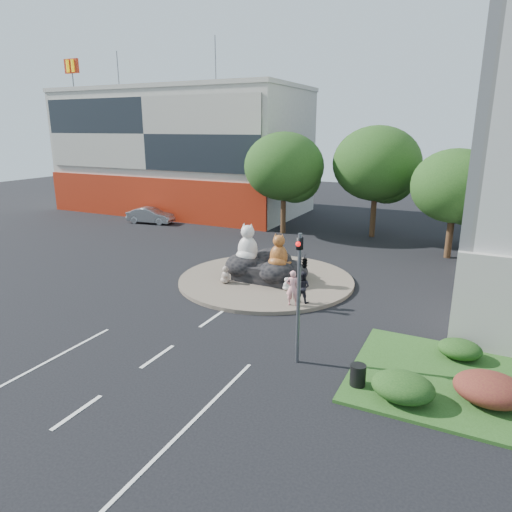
{
  "coord_description": "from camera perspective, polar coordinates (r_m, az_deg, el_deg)",
  "views": [
    {
      "loc": [
        10.45,
        -12.63,
        8.56
      ],
      "look_at": [
        0.23,
        8.22,
        2.0
      ],
      "focal_mm": 32.0,
      "sensor_mm": 36.0,
      "label": 1
    }
  ],
  "objects": [
    {
      "name": "tree_left",
      "position": [
        37.7,
        3.65,
        10.7
      ],
      "size": [
        6.46,
        6.46,
        8.27
      ],
      "color": "#382314",
      "rests_on": "ground"
    },
    {
      "name": "shophouse_block",
      "position": [
        49.59,
        -9.17,
        12.83
      ],
      "size": [
        25.2,
        12.3,
        17.4
      ],
      "color": "beige",
      "rests_on": "ground"
    },
    {
      "name": "roundabout_island",
      "position": [
        26.33,
        1.26,
        -2.98
      ],
      "size": [
        10.0,
        10.0,
        0.2
      ],
      "primitive_type": "cylinder",
      "color": "brown",
      "rests_on": "ground"
    },
    {
      "name": "cat_tabby",
      "position": [
        24.98,
        2.87,
        0.69
      ],
      "size": [
        1.18,
        1.03,
        1.94
      ],
      "primitive_type": null,
      "rotation": [
        0.0,
        0.0,
        -0.02
      ],
      "color": "#BD5B27",
      "rests_on": "rock_plinth"
    },
    {
      "name": "pedestrian_pink",
      "position": [
        22.18,
        4.58,
        -3.99
      ],
      "size": [
        0.74,
        0.6,
        1.76
      ],
      "primitive_type": "imported",
      "rotation": [
        0.0,
        0.0,
        3.46
      ],
      "color": "pink",
      "rests_on": "roundabout_island"
    },
    {
      "name": "ground",
      "position": [
        18.5,
        -12.21,
        -12.19
      ],
      "size": [
        120.0,
        120.0,
        0.0
      ],
      "primitive_type": "plane",
      "color": "black",
      "rests_on": "ground"
    },
    {
      "name": "rock_plinth",
      "position": [
        26.15,
        1.27,
        -1.84
      ],
      "size": [
        3.2,
        2.6,
        0.9
      ],
      "primitive_type": null,
      "color": "black",
      "rests_on": "roundabout_island"
    },
    {
      "name": "tree_right",
      "position": [
        32.96,
        23.74,
        7.61
      ],
      "size": [
        5.7,
        5.7,
        7.3
      ],
      "color": "#382314",
      "rests_on": "ground"
    },
    {
      "name": "pedestrian_dark",
      "position": [
        22.63,
        5.84,
        -3.85
      ],
      "size": [
        0.85,
        0.7,
        1.58
      ],
      "primitive_type": "imported",
      "rotation": [
        0.0,
        0.0,
        3.0
      ],
      "color": "black",
      "rests_on": "roundabout_island"
    },
    {
      "name": "traffic_light",
      "position": [
        16.34,
        5.74,
        -1.9
      ],
      "size": [
        0.44,
        1.24,
        5.0
      ],
      "color": "#595B60",
      "rests_on": "ground"
    },
    {
      "name": "hedge_near_green",
      "position": [
        15.87,
        17.88,
        -15.31
      ],
      "size": [
        2.0,
        1.6,
        0.9
      ],
      "primitive_type": "ellipsoid",
      "color": "#183A12",
      "rests_on": "grass_verge"
    },
    {
      "name": "hedge_red",
      "position": [
        16.68,
        27.21,
        -14.58
      ],
      "size": [
        2.2,
        1.76,
        0.99
      ],
      "primitive_type": "ellipsoid",
      "color": "#54161B",
      "rests_on": "grass_verge"
    },
    {
      "name": "parked_car",
      "position": [
        43.4,
        -13.05,
        4.96
      ],
      "size": [
        4.56,
        2.19,
        1.44
      ],
      "primitive_type": "imported",
      "rotation": [
        0.0,
        0.0,
        1.73
      ],
      "color": "#93979A",
      "rests_on": "ground"
    },
    {
      "name": "kitten_white",
      "position": [
        24.37,
        3.82,
        -3.44
      ],
      "size": [
        0.57,
        0.57,
        0.72
      ],
      "primitive_type": null,
      "rotation": [
        0.0,
        0.0,
        0.74
      ],
      "color": "silver",
      "rests_on": "roundabout_island"
    },
    {
      "name": "hedge_back_green",
      "position": [
        19.22,
        24.12,
        -10.58
      ],
      "size": [
        1.6,
        1.28,
        0.72
      ],
      "primitive_type": "ellipsoid",
      "color": "#183A12",
      "rests_on": "grass_verge"
    },
    {
      "name": "litter_bin",
      "position": [
        16.31,
        12.62,
        -14.31
      ],
      "size": [
        0.6,
        0.6,
        0.74
      ],
      "primitive_type": "cylinder",
      "rotation": [
        0.0,
        0.0,
        -0.14
      ],
      "color": "black",
      "rests_on": "grass_verge"
    },
    {
      "name": "cat_white",
      "position": [
        25.98,
        -1.04,
        1.67
      ],
      "size": [
        1.38,
        1.2,
        2.27
      ],
      "primitive_type": null,
      "rotation": [
        0.0,
        0.0,
        0.02
      ],
      "color": "silver",
      "rests_on": "rock_plinth"
    },
    {
      "name": "tree_mid",
      "position": [
        37.55,
        14.96,
        10.67
      ],
      "size": [
        6.84,
        6.84,
        8.76
      ],
      "color": "#382314",
      "rests_on": "ground"
    },
    {
      "name": "kitten_calico",
      "position": [
        25.41,
        -3.84,
        -2.26
      ],
      "size": [
        0.81,
        0.8,
        1.02
      ],
      "primitive_type": null,
      "rotation": [
        0.0,
        0.0,
        -0.75
      ],
      "color": "white",
      "rests_on": "roundabout_island"
    },
    {
      "name": "grass_verge",
      "position": [
        17.86,
        28.62,
        -14.76
      ],
      "size": [
        10.0,
        6.0,
        0.12
      ],
      "primitive_type": "cube",
      "color": "#204316",
      "rests_on": "ground"
    }
  ]
}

